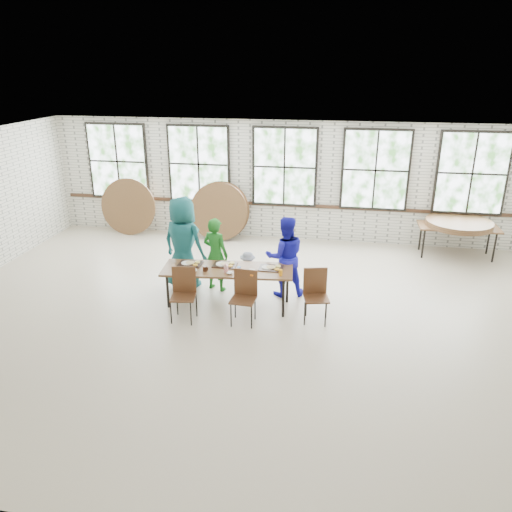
% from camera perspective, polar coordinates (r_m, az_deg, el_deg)
% --- Properties ---
extents(room, '(12.00, 12.00, 12.00)m').
position_cam_1_polar(room, '(12.57, 3.28, 9.92)').
color(room, '#BBAA95').
rests_on(room, ground).
extents(dining_table, '(2.46, 1.02, 0.74)m').
position_cam_1_polar(dining_table, '(9.23, -3.25, -1.74)').
color(dining_table, brown).
rests_on(dining_table, ground).
extents(chair_near_left, '(0.48, 0.46, 0.95)m').
position_cam_1_polar(chair_near_left, '(8.90, -8.26, -3.77)').
color(chair_near_left, '#502F1A').
rests_on(chair_near_left, ground).
extents(chair_near_right, '(0.45, 0.43, 0.95)m').
position_cam_1_polar(chair_near_right, '(8.70, -1.33, -4.13)').
color(chair_near_right, '#502F1A').
rests_on(chair_near_right, ground).
extents(chair_spare, '(0.50, 0.49, 0.95)m').
position_cam_1_polar(chair_spare, '(8.82, 6.83, -3.92)').
color(chair_spare, '#502F1A').
rests_on(chair_spare, ground).
extents(adult_teal, '(1.06, 0.85, 1.89)m').
position_cam_1_polar(adult_teal, '(10.00, -8.31, 1.47)').
color(adult_teal, '#17565A').
rests_on(adult_teal, ground).
extents(adult_green, '(0.63, 0.51, 1.50)m').
position_cam_1_polar(adult_green, '(9.88, -4.63, 0.18)').
color(adult_green, '#1B651D').
rests_on(adult_green, ground).
extents(toddler, '(0.57, 0.37, 0.84)m').
position_cam_1_polar(toddler, '(9.87, -0.95, -1.83)').
color(toddler, '#142341').
rests_on(toddler, ground).
extents(adult_blue, '(0.91, 0.79, 1.59)m').
position_cam_1_polar(adult_blue, '(9.63, 3.34, -0.06)').
color(adult_blue, '#1919B0').
rests_on(adult_blue, ground).
extents(storage_table, '(1.81, 0.78, 0.74)m').
position_cam_1_polar(storage_table, '(12.55, 22.12, 2.96)').
color(storage_table, brown).
rests_on(storage_table, ground).
extents(tabletop_clutter, '(2.00, 0.65, 0.11)m').
position_cam_1_polar(tabletop_clutter, '(9.16, -2.72, -1.41)').
color(tabletop_clutter, black).
rests_on(tabletop_clutter, dining_table).
extents(round_tops_stacked, '(1.50, 1.50, 0.13)m').
position_cam_1_polar(round_tops_stacked, '(12.51, 22.19, 3.48)').
color(round_tops_stacked, brown).
rests_on(round_tops_stacked, storage_table).
extents(round_tops_leaning, '(3.98, 0.44, 1.49)m').
position_cam_1_polar(round_tops_leaning, '(13.04, -7.70, 5.24)').
color(round_tops_leaning, brown).
rests_on(round_tops_leaning, ground).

